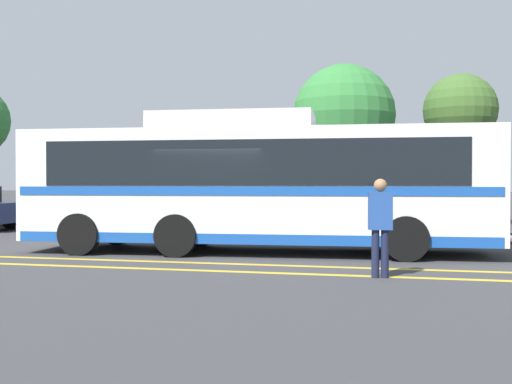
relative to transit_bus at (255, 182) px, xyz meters
name	(u,v)px	position (x,y,z in m)	size (l,w,h in m)	color
ground_plane	(219,253)	(-0.85, -0.29, -1.73)	(220.00, 220.00, 0.00)	#38383A
lane_strip_0	(233,264)	(0.02, -2.20, -1.73)	(0.20, 31.33, 0.01)	gold
lane_strip_1	(219,271)	(0.02, -3.26, -1.73)	(0.20, 31.33, 0.01)	gold
curb_strip	(293,231)	(0.02, 5.64, -1.66)	(39.33, 0.36, 0.15)	#99999E
transit_bus	(255,182)	(0.00, 0.00, 0.00)	(11.78, 3.38, 3.44)	silver
parked_car_1	(92,212)	(-6.64, 4.11, -1.00)	(4.19, 2.17, 1.48)	silver
parked_car_2	(238,214)	(-1.49, 4.09, -1.02)	(4.48, 2.06, 1.41)	#9E9EA3
parked_car_3	(402,214)	(3.60, 4.24, -0.95)	(4.68, 2.15, 1.57)	black
pedestrian_0	(380,221)	(3.10, -3.38, -0.70)	(0.45, 0.28, 1.80)	#191E38
tree_0	(460,111)	(5.90, 10.23, 2.81)	(2.85, 2.85, 6.00)	#513823
tree_2	(344,116)	(1.47, 8.93, 2.60)	(3.95, 3.95, 6.31)	#513823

